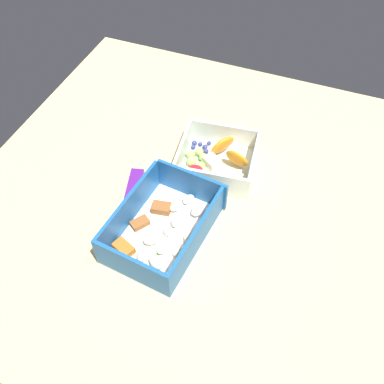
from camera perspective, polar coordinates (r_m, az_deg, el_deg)
table_surface at (r=78.88cm, az=0.30°, el=-0.54°), size 80.00×80.00×2.00cm
pasta_container at (r=71.02cm, az=-3.86°, el=-4.80°), size 20.61×15.27×6.66cm
fruit_bowl at (r=80.85cm, az=3.29°, el=4.19°), size 14.84×15.60×5.78cm
candy_bar at (r=79.18cm, az=-7.62°, el=0.94°), size 7.39×4.20×1.20cm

